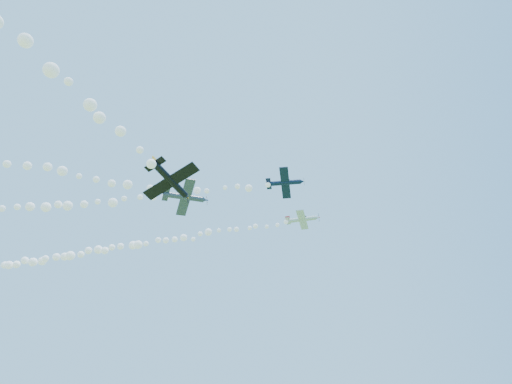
% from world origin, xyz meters
% --- Properties ---
extents(plane_white, '(7.02, 7.37, 2.31)m').
position_xyz_m(plane_white, '(7.82, 12.12, 54.88)').
color(plane_white, silver).
extents(smoke_trail_white, '(73.92, 7.74, 2.97)m').
position_xyz_m(smoke_trail_white, '(-31.23, 14.95, 54.58)').
color(smoke_trail_white, white).
extents(plane_navy, '(6.22, 6.49, 2.01)m').
position_xyz_m(plane_navy, '(6.22, -6.99, 47.43)').
color(plane_navy, '#0C1936').
extents(smoke_trail_navy, '(73.56, 4.58, 2.50)m').
position_xyz_m(smoke_trail_navy, '(-32.41, -8.24, 47.23)').
color(smoke_trail_navy, white).
extents(plane_grey, '(6.95, 7.37, 2.17)m').
position_xyz_m(plane_grey, '(-9.29, -8.08, 45.73)').
color(plane_grey, '#3A4055').
extents(plane_black, '(7.15, 6.77, 2.62)m').
position_xyz_m(plane_black, '(-6.13, -21.16, 36.51)').
color(plane_black, black).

